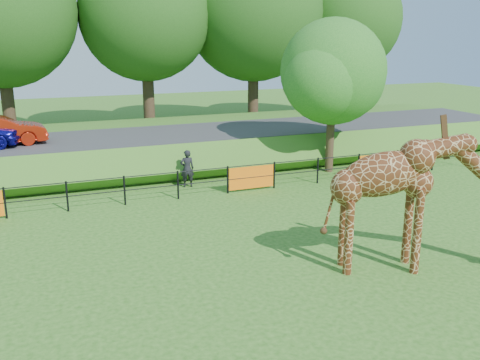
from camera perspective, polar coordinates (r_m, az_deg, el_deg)
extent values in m
plane|color=#275916|center=(13.36, 2.67, -11.56)|extent=(90.00, 90.00, 0.00)
cube|color=#275916|center=(27.34, -10.78, 3.66)|extent=(40.00, 9.00, 1.30)
cube|color=#313134|center=(25.76, -10.20, 4.59)|extent=(40.00, 5.00, 0.12)
imported|color=black|center=(21.78, -5.65, 1.23)|extent=(0.61, 0.44, 1.54)
cylinder|color=#301F15|center=(24.35, 9.59, 4.58)|extent=(0.36, 0.36, 3.20)
sphere|color=#1B5E1A|center=(23.99, 9.90, 11.32)|extent=(4.60, 4.60, 4.60)
sphere|color=#1B5E1A|center=(25.22, 11.30, 10.39)|extent=(3.45, 3.45, 3.45)
sphere|color=#1B5E1A|center=(22.96, 8.77, 10.33)|extent=(3.22, 3.22, 3.22)
cylinder|color=#301F15|center=(33.05, -23.54, 7.90)|extent=(0.70, 0.70, 5.00)
cylinder|color=#301F15|center=(33.76, -9.74, 9.06)|extent=(0.70, 0.70, 5.00)
sphere|color=#174412|center=(33.59, -10.11, 16.96)|extent=(7.80, 7.80, 7.80)
cylinder|color=#301F15|center=(35.86, 1.41, 9.63)|extent=(0.70, 0.70, 5.00)
sphere|color=#174412|center=(35.71, 1.46, 17.51)|extent=(8.80, 8.80, 8.80)
cylinder|color=#301F15|center=(39.12, 11.03, 9.83)|extent=(0.70, 0.70, 5.00)
sphere|color=#174412|center=(38.97, 11.38, 16.47)|extent=(7.40, 7.40, 7.40)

